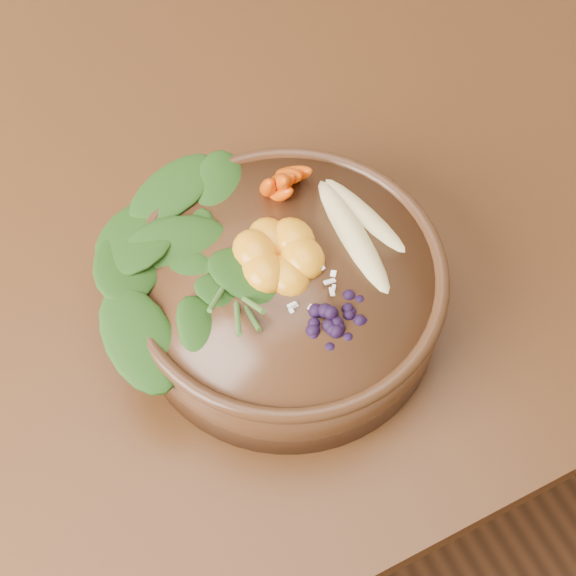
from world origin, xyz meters
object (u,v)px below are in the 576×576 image
object	(u,v)px
stoneware_bowl	(288,293)
carrot_cluster	(285,162)
dining_table	(196,251)
mandarin_cluster	(278,246)
blueberry_pile	(331,305)
kale_heap	(208,236)
banana_halves	(360,216)

from	to	relation	value
stoneware_bowl	carrot_cluster	size ratio (longest dim) A/B	3.62
dining_table	carrot_cluster	distance (m)	0.25
mandarin_cluster	blueberry_pile	size ratio (longest dim) A/B	0.69
kale_heap	banana_halves	xyz separation A→B (m)	(0.14, -0.04, -0.01)
carrot_cluster	banana_halves	bearing A→B (deg)	-66.94
stoneware_bowl	kale_heap	size ratio (longest dim) A/B	1.53
dining_table	carrot_cluster	bearing A→B (deg)	-46.95
blueberry_pile	dining_table	bearing A→B (deg)	102.28
stoneware_bowl	blueberry_pile	bearing A→B (deg)	-78.44
mandarin_cluster	carrot_cluster	bearing A→B (deg)	58.89
dining_table	blueberry_pile	xyz separation A→B (m)	(0.05, -0.24, 0.20)
banana_halves	mandarin_cluster	size ratio (longest dim) A/B	1.82
carrot_cluster	mandarin_cluster	xyz separation A→B (m)	(-0.04, -0.07, -0.03)
kale_heap	blueberry_pile	distance (m)	0.14
dining_table	carrot_cluster	size ratio (longest dim) A/B	18.73
carrot_cluster	blueberry_pile	world-z (taller)	carrot_cluster
mandarin_cluster	dining_table	bearing A→B (deg)	103.73
kale_heap	blueberry_pile	xyz separation A→B (m)	(0.07, -0.12, -0.00)
blueberry_pile	mandarin_cluster	bearing A→B (deg)	99.43
dining_table	carrot_cluster	world-z (taller)	carrot_cluster
dining_table	blueberry_pile	distance (m)	0.32
banana_halves	blueberry_pile	world-z (taller)	blueberry_pile
blueberry_pile	banana_halves	bearing A→B (deg)	47.18
stoneware_bowl	carrot_cluster	xyz separation A→B (m)	(0.04, 0.09, 0.08)
carrot_cluster	banana_halves	world-z (taller)	carrot_cluster
stoneware_bowl	mandarin_cluster	distance (m)	0.06
carrot_cluster	blueberry_pile	xyz separation A→B (m)	(-0.03, -0.15, -0.02)
carrot_cluster	banana_halves	xyz separation A→B (m)	(0.05, -0.07, -0.03)
dining_table	carrot_cluster	xyz separation A→B (m)	(0.08, -0.09, 0.22)
stoneware_bowl	blueberry_pile	distance (m)	0.09
dining_table	mandarin_cluster	size ratio (longest dim) A/B	16.28
carrot_cluster	blueberry_pile	size ratio (longest dim) A/B	0.60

